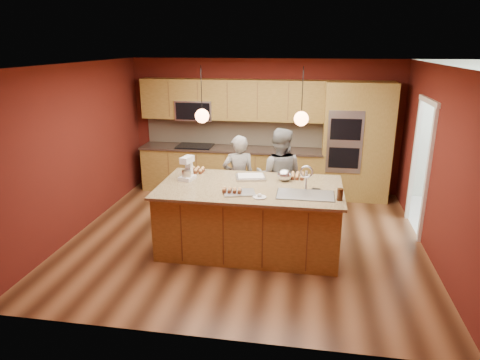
% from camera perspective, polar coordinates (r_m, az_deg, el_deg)
% --- Properties ---
extents(floor, '(5.50, 5.50, 0.00)m').
position_cam_1_polar(floor, '(6.96, 0.76, -7.65)').
color(floor, '#3E2213').
rests_on(floor, ground).
extents(ceiling, '(5.50, 5.50, 0.00)m').
position_cam_1_polar(ceiling, '(6.29, 0.86, 15.16)').
color(ceiling, white).
rests_on(ceiling, ground).
extents(wall_back, '(5.50, 0.00, 5.50)m').
position_cam_1_polar(wall_back, '(8.91, 3.22, 7.19)').
color(wall_back, '#531711').
rests_on(wall_back, ground).
extents(wall_front, '(5.50, 0.00, 5.50)m').
position_cam_1_polar(wall_front, '(4.16, -4.36, -5.50)').
color(wall_front, '#531711').
rests_on(wall_front, ground).
extents(wall_left, '(0.00, 5.00, 5.00)m').
position_cam_1_polar(wall_left, '(7.40, -20.80, 3.84)').
color(wall_left, '#531711').
rests_on(wall_left, ground).
extents(wall_right, '(0.00, 5.00, 5.00)m').
position_cam_1_polar(wall_right, '(6.68, 24.85, 1.90)').
color(wall_right, '#531711').
rests_on(wall_right, ground).
extents(cabinet_run, '(3.74, 0.64, 2.30)m').
position_cam_1_polar(cabinet_run, '(8.84, -1.40, 4.71)').
color(cabinet_run, brown).
rests_on(cabinet_run, floor).
extents(oven_column, '(1.30, 0.62, 2.30)m').
position_cam_1_polar(oven_column, '(8.65, 15.26, 4.92)').
color(oven_column, brown).
rests_on(oven_column, floor).
extents(doorway_trim, '(0.08, 1.11, 2.20)m').
position_cam_1_polar(doorway_trim, '(7.49, 22.89, 1.37)').
color(doorway_trim, white).
rests_on(doorway_trim, wall_right).
extents(pendant_left, '(0.20, 0.20, 0.80)m').
position_cam_1_polar(pendant_left, '(6.17, -5.08, 8.54)').
color(pendant_left, black).
rests_on(pendant_left, ceiling).
extents(pendant_right, '(0.20, 0.20, 0.80)m').
position_cam_1_polar(pendant_right, '(5.98, 8.17, 8.14)').
color(pendant_right, black).
rests_on(pendant_right, ceiling).
extents(island, '(2.69, 1.50, 1.37)m').
position_cam_1_polar(island, '(6.45, 1.47, -4.88)').
color(island, brown).
rests_on(island, floor).
extents(person_left, '(0.64, 0.52, 1.53)m').
position_cam_1_polar(person_left, '(7.34, -0.18, 0.15)').
color(person_left, black).
rests_on(person_left, floor).
extents(person_right, '(0.86, 0.69, 1.67)m').
position_cam_1_polar(person_right, '(7.24, 5.23, 0.41)').
color(person_right, slate).
rests_on(person_right, floor).
extents(stand_mixer, '(0.24, 0.30, 0.36)m').
position_cam_1_polar(stand_mixer, '(6.58, -7.03, 1.37)').
color(stand_mixer, white).
rests_on(stand_mixer, island).
extents(sheet_cake, '(0.52, 0.43, 0.05)m').
position_cam_1_polar(sheet_cake, '(6.62, 1.45, 0.41)').
color(sheet_cake, silver).
rests_on(sheet_cake, island).
extents(cooling_rack, '(0.49, 0.40, 0.02)m').
position_cam_1_polar(cooling_rack, '(5.97, -0.09, -1.69)').
color(cooling_rack, '#A9ADB1').
rests_on(cooling_rack, island).
extents(mixing_bowl, '(0.22, 0.22, 0.19)m').
position_cam_1_polar(mixing_bowl, '(6.52, 5.96, 0.66)').
color(mixing_bowl, silver).
rests_on(mixing_bowl, island).
extents(plate, '(0.19, 0.19, 0.01)m').
position_cam_1_polar(plate, '(5.81, 2.63, -2.29)').
color(plate, silver).
rests_on(plate, island).
extents(tumbler, '(0.08, 0.08, 0.16)m').
position_cam_1_polar(tumbler, '(5.84, 13.19, -1.89)').
color(tumbler, '#341B0C').
rests_on(tumbler, island).
extents(phone, '(0.13, 0.09, 0.01)m').
position_cam_1_polar(phone, '(6.23, 10.11, -1.19)').
color(phone, black).
rests_on(phone, island).
extents(cupcakes_left, '(0.24, 0.24, 0.07)m').
position_cam_1_polar(cupcakes_left, '(6.97, -5.77, 1.34)').
color(cupcakes_left, tan).
rests_on(cupcakes_left, island).
extents(cupcakes_rack, '(0.28, 0.14, 0.06)m').
position_cam_1_polar(cupcakes_rack, '(5.95, -1.07, -1.35)').
color(cupcakes_rack, tan).
rests_on(cupcakes_rack, island).
extents(cupcakes_right, '(0.22, 0.30, 0.07)m').
position_cam_1_polar(cupcakes_right, '(6.71, 7.67, 0.58)').
color(cupcakes_right, tan).
rests_on(cupcakes_right, island).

